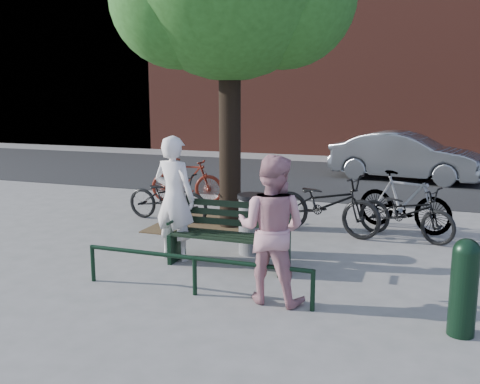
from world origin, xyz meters
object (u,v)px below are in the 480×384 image
at_px(person_right, 271,229).
at_px(bollard, 464,284).
at_px(litter_bin, 252,224).
at_px(person_left, 174,198).
at_px(parked_car, 406,157).
at_px(park_bench, 230,233).
at_px(bicycle_c, 325,204).

relative_size(person_right, bollard, 1.72).
height_order(person_right, litter_bin, person_right).
height_order(bollard, litter_bin, bollard).
distance_m(person_left, bollard, 4.25).
height_order(litter_bin, parked_car, parked_car).
bearing_deg(park_bench, bollard, -23.84).
distance_m(bollard, parked_car, 10.21).
bearing_deg(parked_car, person_left, 172.18).
distance_m(person_right, bollard, 2.19).
distance_m(bicycle_c, parked_car, 6.67).
xyz_separation_m(person_right, bollard, (2.15, -0.24, -0.34)).
height_order(person_right, parked_car, person_right).
xyz_separation_m(litter_bin, bicycle_c, (0.86, 1.57, 0.06)).
distance_m(park_bench, bicycle_c, 2.41).
bearing_deg(person_left, park_bench, -170.55).
height_order(person_left, person_right, person_left).
relative_size(park_bench, bicycle_c, 0.84).
distance_m(person_left, litter_bin, 1.29).
height_order(bollard, bicycle_c, bicycle_c).
height_order(park_bench, person_right, person_right).
bearing_deg(person_right, person_left, -28.00).
bearing_deg(person_left, parked_car, -99.19).
bearing_deg(person_left, person_right, 158.07).
xyz_separation_m(person_left, litter_bin, (1.03, 0.63, -0.46)).
bearing_deg(person_left, bollard, 170.56).
relative_size(person_left, litter_bin, 1.99).
relative_size(litter_bin, bicycle_c, 0.46).
xyz_separation_m(park_bench, bicycle_c, (0.99, 2.20, 0.07)).
distance_m(park_bench, person_right, 1.53).
relative_size(person_left, bollard, 1.80).
bearing_deg(bicycle_c, parked_car, 4.42).
height_order(bicycle_c, parked_car, parked_car).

